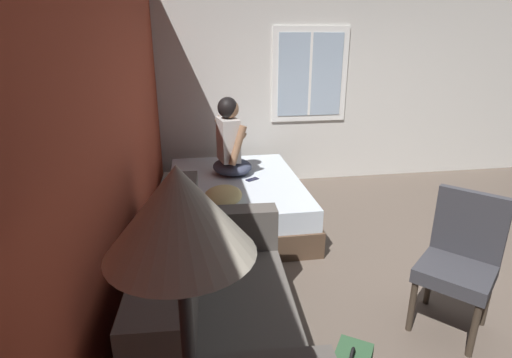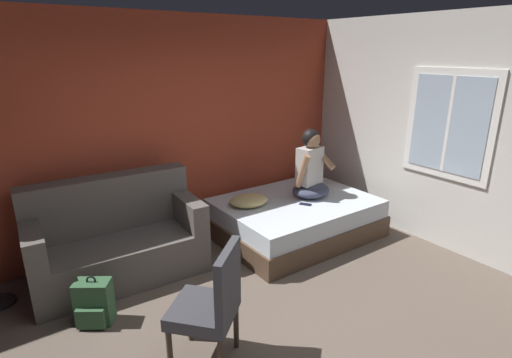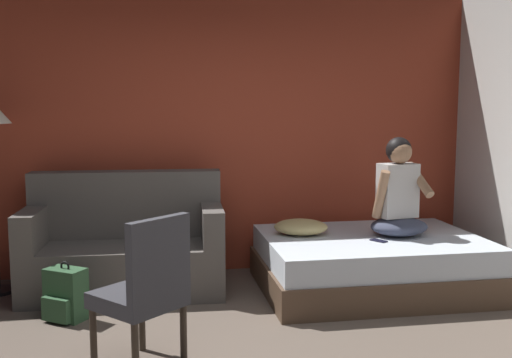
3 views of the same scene
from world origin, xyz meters
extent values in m
plane|color=brown|center=(0.00, 0.00, 0.00)|extent=(40.00, 40.00, 0.00)
cube|color=#993823|center=(0.00, 2.51, 1.35)|extent=(10.42, 0.16, 2.70)
cube|color=silver|center=(2.79, 0.00, 1.35)|extent=(0.16, 6.26, 2.70)
cube|color=white|center=(2.70, 0.40, 1.49)|extent=(0.02, 1.04, 1.24)
cube|color=#9EB2C6|center=(2.68, 0.40, 1.49)|extent=(0.01, 0.88, 1.08)
cube|color=white|center=(2.68, 0.40, 1.49)|extent=(0.01, 0.04, 1.08)
cube|color=#4C3828|center=(1.47, 1.57, 0.13)|extent=(1.95, 1.46, 0.26)
cube|color=silver|center=(1.47, 1.57, 0.37)|extent=(1.89, 1.41, 0.22)
cube|color=#514C47|center=(-0.68, 1.84, 0.22)|extent=(1.74, 0.88, 0.44)
cube|color=#514C47|center=(-0.67, 2.14, 0.74)|extent=(1.71, 0.32, 0.60)
cube|color=#514C47|center=(0.07, 1.81, 0.60)|extent=(0.22, 0.81, 0.32)
cylinder|color=#382D23|center=(-0.52, 0.56, 0.20)|extent=(0.04, 0.04, 0.40)
cylinder|color=#382D23|center=(-0.81, 0.30, 0.20)|extent=(0.04, 0.04, 0.40)
cylinder|color=#382D23|center=(-0.26, 0.27, 0.20)|extent=(0.04, 0.04, 0.40)
cylinder|color=#382D23|center=(-0.55, 0.01, 0.20)|extent=(0.04, 0.04, 0.40)
cube|color=#333338|center=(-0.54, 0.28, 0.45)|extent=(0.65, 0.65, 0.10)
cube|color=#333338|center=(-0.40, 0.13, 0.74)|extent=(0.38, 0.35, 0.48)
ellipsoid|color=#383D51|center=(1.72, 1.57, 0.56)|extent=(0.59, 0.52, 0.16)
cube|color=#B2ADA8|center=(1.72, 1.61, 0.88)|extent=(0.36, 0.25, 0.48)
cylinder|color=#936B4C|center=(1.53, 1.53, 0.86)|extent=(0.11, 0.22, 0.44)
cylinder|color=#936B4C|center=(1.90, 1.56, 0.98)|extent=(0.14, 0.38, 0.29)
sphere|color=#936B4C|center=(1.72, 1.59, 1.23)|extent=(0.21, 0.21, 0.21)
ellipsoid|color=black|center=(1.72, 1.61, 1.24)|extent=(0.26, 0.26, 0.23)
torus|color=black|center=(-1.10, 1.25, 0.42)|extent=(0.08, 0.06, 0.09)
ellipsoid|color=tan|center=(0.87, 1.75, 0.55)|extent=(0.55, 0.46, 0.14)
cube|color=black|center=(1.46, 1.38, 0.48)|extent=(0.13, 0.16, 0.01)
cone|color=beige|center=(-1.79, 2.04, 1.59)|extent=(0.36, 0.36, 0.22)
camera|label=1|loc=(-2.64, 2.00, 1.96)|focal=28.00mm
camera|label=2|loc=(-1.66, -2.00, 2.30)|focal=28.00mm
camera|label=3|loc=(-0.44, -3.37, 1.64)|focal=42.00mm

